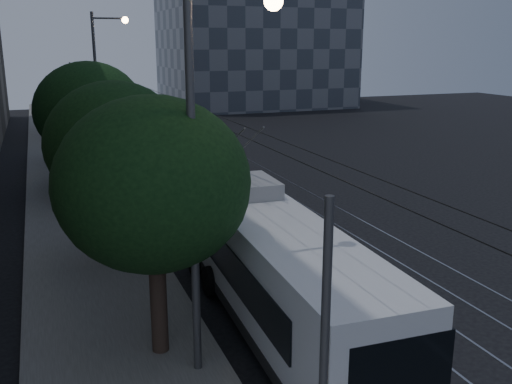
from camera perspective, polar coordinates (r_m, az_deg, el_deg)
The scene contains 19 objects.
ground at distance 20.66m, azimuth 6.77°, elevation -8.36°, with size 120.00×120.00×0.00m, color black.
sidewalk at distance 37.65m, azimuth -18.16°, elevation 1.73°, with size 5.00×90.00×0.15m, color slate.
tram_rails at distance 39.35m, azimuth -3.48°, elevation 2.88°, with size 4.52×90.00×0.02m.
overhead_wires at distance 37.27m, azimuth -14.68°, elevation 7.16°, with size 2.23×90.00×6.00m.
building_distant_right at distance 76.77m, azimuth -0.30°, elevation 17.65°, with size 22.00×18.00×24.00m, color #3D444E.
trolleybus at distance 16.64m, azimuth 1.88°, elevation -7.67°, with size 3.09×12.59×5.63m.
pickup_silver at distance 27.37m, azimuth -8.86°, elevation -1.02°, with size 2.39×5.18×1.44m, color #B3B7BB.
car_white_a at distance 35.59m, azimuth -11.15°, elevation 2.52°, with size 1.68×4.17×1.42m, color silver.
car_white_b at distance 38.50m, azimuth -11.89°, elevation 3.25°, with size 1.73×4.26×1.24m, color #B9B9BD.
car_white_c at distance 45.85m, azimuth -13.94°, elevation 5.00°, with size 1.40×4.03×1.33m, color white.
car_white_d at distance 49.37m, azimuth -13.76°, elevation 5.67°, with size 1.55×3.86×1.31m, color silver.
tree_0 at distance 14.24m, azimuth -10.26°, elevation 0.74°, with size 4.85×4.85×6.88m.
tree_1 at distance 21.13m, azimuth -13.90°, elevation 4.68°, with size 4.99×4.99×6.80m.
tree_2 at distance 30.86m, azimuth -16.30°, elevation 7.78°, with size 5.61×5.61×7.18m.
tree_3 at distance 34.93m, azimuth -16.87°, elevation 8.04°, with size 4.51×4.51×6.43m.
tree_4 at distance 41.11m, azimuth -18.21°, elevation 8.57°, with size 4.21×4.21×6.09m.
tree_5 at distance 52.23m, azimuth -18.36°, elevation 9.42°, with size 4.43×4.43×5.92m.
streetlamp_near at distance 13.14m, azimuth -4.72°, elevation 4.38°, with size 2.30×0.44×9.43m.
streetlamp_far at distance 39.81m, azimuth -15.12°, elevation 11.28°, with size 2.42×0.44×10.00m.
Camera 1 is at (-8.98, -16.77, 8.06)m, focal length 40.00 mm.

